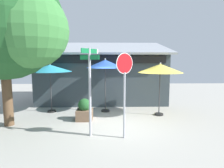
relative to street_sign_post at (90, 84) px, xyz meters
The scene contains 9 objects.
ground_plane 2.53m from the street_sign_post, 46.88° to the left, with size 28.00×28.00×0.10m, color #9E9B93.
cafe_building 6.26m from the street_sign_post, 87.32° to the left, with size 8.44×4.79×4.09m.
street_sign_post is the anchor object (origin of this frame).
stop_sign 1.24m from the street_sign_post, 11.43° to the right, with size 0.60×0.42×3.00m.
patio_umbrella_teal_left 4.00m from the street_sign_post, 125.99° to the left, with size 2.22×2.22×2.57m.
patio_umbrella_royal_blue_center 3.35m from the street_sign_post, 80.99° to the left, with size 1.96×1.96×2.83m.
patio_umbrella_mustard_right 4.09m from the street_sign_post, 38.07° to the left, with size 2.17×2.17×2.63m.
shade_tree 4.20m from the street_sign_post, 161.70° to the left, with size 5.14×4.80×6.73m.
sidewalk_planter 2.40m from the street_sign_post, 103.25° to the left, with size 0.73×0.73×1.00m.
Camera 1 is at (-0.48, -7.85, 2.76)m, focal length 30.45 mm.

